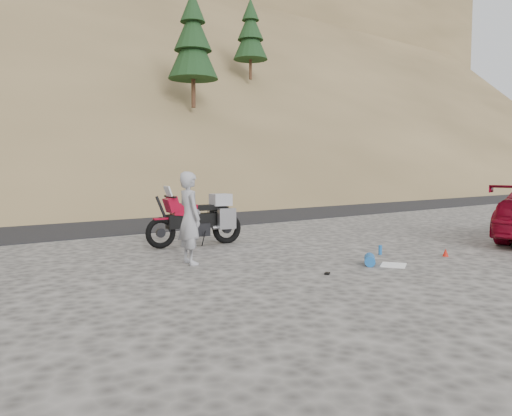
% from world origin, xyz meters
% --- Properties ---
extents(ground, '(140.00, 140.00, 0.00)m').
position_xyz_m(ground, '(0.00, 0.00, 0.00)').
color(ground, '#42403D').
rests_on(ground, ground).
extents(road, '(120.00, 7.00, 0.05)m').
position_xyz_m(road, '(0.00, 9.00, 0.00)').
color(road, black).
rests_on(road, ground).
extents(motorcycle, '(2.48, 0.89, 1.48)m').
position_xyz_m(motorcycle, '(0.76, 2.66, 0.63)').
color(motorcycle, black).
rests_on(motorcycle, ground).
extents(man, '(0.50, 0.70, 1.80)m').
position_xyz_m(man, '(-0.63, 0.75, 0.00)').
color(man, '#939398').
rests_on(man, ground).
extents(gear_white_cloth, '(0.67, 0.65, 0.02)m').
position_xyz_m(gear_white_cloth, '(2.35, -1.80, 0.01)').
color(gear_white_cloth, white).
rests_on(gear_white_cloth, ground).
extents(gear_blue_mat, '(0.51, 0.48, 0.20)m').
position_xyz_m(gear_blue_mat, '(2.03, -1.48, 0.10)').
color(gear_blue_mat, '#1A579F').
rests_on(gear_blue_mat, ground).
extents(gear_bottle, '(0.09, 0.09, 0.20)m').
position_xyz_m(gear_bottle, '(3.14, -0.86, 0.10)').
color(gear_bottle, '#1A579F').
rests_on(gear_bottle, ground).
extents(gear_funnel, '(0.14, 0.14, 0.17)m').
position_xyz_m(gear_funnel, '(4.05, -1.85, 0.08)').
color(gear_funnel, '#B3170B').
rests_on(gear_funnel, ground).
extents(gear_glove_b, '(0.13, 0.12, 0.04)m').
position_xyz_m(gear_glove_b, '(0.75, -1.59, 0.02)').
color(gear_glove_b, black).
rests_on(gear_glove_b, ground).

